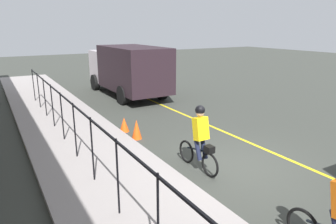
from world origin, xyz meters
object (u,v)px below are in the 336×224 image
object	(u,v)px
traffic_cone_near	(124,124)
box_truck_background	(128,68)
traffic_cone_far	(137,129)
cyclist_lead	(200,139)

from	to	relation	value
traffic_cone_near	box_truck_background	bearing A→B (deg)	-24.88
box_truck_background	traffic_cone_far	bearing A→B (deg)	158.35
box_truck_background	traffic_cone_near	size ratio (longest dim) A/B	12.43
box_truck_background	traffic_cone_near	xyz separation A→B (m)	(-5.73, 2.66, -1.28)
traffic_cone_near	traffic_cone_far	world-z (taller)	traffic_cone_far
traffic_cone_far	cyclist_lead	bearing A→B (deg)	-172.14
cyclist_lead	traffic_cone_far	distance (m)	3.18
box_truck_background	traffic_cone_far	world-z (taller)	box_truck_background
traffic_cone_near	traffic_cone_far	distance (m)	0.95
traffic_cone_near	traffic_cone_far	bearing A→B (deg)	-175.65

